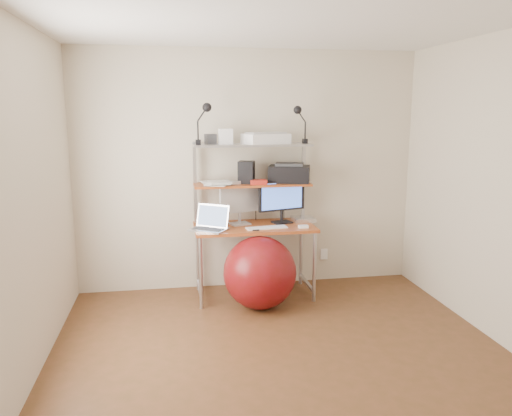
{
  "coord_description": "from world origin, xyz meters",
  "views": [
    {
      "loc": [
        -0.8,
        -3.38,
        1.88
      ],
      "look_at": [
        -0.03,
        1.15,
        0.98
      ],
      "focal_mm": 35.0,
      "sensor_mm": 36.0,
      "label": 1
    }
  ],
  "objects": [
    {
      "name": "phone",
      "position": [
        -0.01,
        1.27,
        0.74
      ],
      "size": [
        0.09,
        0.13,
        0.01
      ],
      "primitive_type": "cube",
      "rotation": [
        0.0,
        0.0,
        -0.18
      ],
      "color": "black",
      "rests_on": "desktop"
    },
    {
      "name": "laptop",
      "position": [
        -0.45,
        1.35,
        0.79
      ],
      "size": [
        0.43,
        0.41,
        0.3
      ],
      "rotation": [
        0.0,
        0.0,
        -0.58
      ],
      "color": "silver",
      "rests_on": "desktop"
    },
    {
      "name": "mac_mini",
      "position": [
        0.54,
        1.56,
        0.76
      ],
      "size": [
        0.23,
        0.23,
        0.04
      ],
      "primitive_type": "cube",
      "rotation": [
        0.0,
        0.0,
        0.05
      ],
      "color": "silver",
      "rests_on": "desktop"
    },
    {
      "name": "mouse",
      "position": [
        0.46,
        1.26,
        0.75
      ],
      "size": [
        0.09,
        0.06,
        0.03
      ],
      "primitive_type": "cube",
      "rotation": [
        0.0,
        0.0,
        0.01
      ],
      "color": "white",
      "rests_on": "desktop"
    },
    {
      "name": "paper_stack",
      "position": [
        -0.36,
        1.57,
        1.17
      ],
      "size": [
        0.35,
        0.41,
        0.03
      ],
      "color": "white",
      "rests_on": "mid_shelf"
    },
    {
      "name": "clip_lamp_right",
      "position": [
        0.47,
        1.53,
        1.82
      ],
      "size": [
        0.15,
        0.08,
        0.37
      ],
      "color": "black",
      "rests_on": "top_shelf"
    },
    {
      "name": "monitor_black",
      "position": [
        0.3,
        1.53,
        1.0
      ],
      "size": [
        0.5,
        0.2,
        0.51
      ],
      "rotation": [
        0.0,
        0.0,
        0.28
      ],
      "color": "black",
      "rests_on": "desktop"
    },
    {
      "name": "wall_outlet",
      "position": [
        0.85,
        1.79,
        0.3
      ],
      "size": [
        0.08,
        0.01,
        0.12
      ],
      "primitive_type": "cube",
      "color": "white",
      "rests_on": "room"
    },
    {
      "name": "box_grey",
      "position": [
        -0.41,
        1.62,
        1.6
      ],
      "size": [
        0.12,
        0.12,
        0.1
      ],
      "primitive_type": "cube",
      "rotation": [
        0.0,
        0.0,
        0.3
      ],
      "color": "#323234",
      "rests_on": "top_shelf"
    },
    {
      "name": "scanner",
      "position": [
        0.14,
        1.59,
        1.61
      ],
      "size": [
        0.5,
        0.4,
        0.11
      ],
      "rotation": [
        0.0,
        0.0,
        0.31
      ],
      "color": "white",
      "rests_on": "top_shelf"
    },
    {
      "name": "room",
      "position": [
        0.0,
        0.0,
        1.25
      ],
      "size": [
        3.6,
        3.6,
        3.6
      ],
      "color": "brown",
      "rests_on": "ground"
    },
    {
      "name": "red_box",
      "position": [
        0.05,
        1.49,
        1.17
      ],
      "size": [
        0.16,
        0.11,
        0.04
      ],
      "primitive_type": "cube",
      "rotation": [
        0.0,
        0.0,
        0.05
      ],
      "color": "red",
      "rests_on": "mid_shelf"
    },
    {
      "name": "nas_cube",
      "position": [
        -0.06,
        1.58,
        1.26
      ],
      "size": [
        0.19,
        0.19,
        0.22
      ],
      "primitive_type": "cube",
      "rotation": [
        0.0,
        0.0,
        -0.33
      ],
      "color": "black",
      "rests_on": "mid_shelf"
    },
    {
      "name": "monitor_silver",
      "position": [
        -0.14,
        1.54,
        0.99
      ],
      "size": [
        0.42,
        0.21,
        0.48
      ],
      "rotation": [
        0.0,
        0.0,
        0.34
      ],
      "color": "#B6B5BA",
      "rests_on": "desktop"
    },
    {
      "name": "computer_desk",
      "position": [
        0.0,
        1.5,
        0.96
      ],
      "size": [
        1.2,
        0.6,
        1.57
      ],
      "color": "#AE5321",
      "rests_on": "ground"
    },
    {
      "name": "box_white",
      "position": [
        -0.27,
        1.57,
        1.63
      ],
      "size": [
        0.14,
        0.12,
        0.15
      ],
      "primitive_type": "cube",
      "rotation": [
        0.0,
        0.0,
        0.11
      ],
      "color": "white",
      "rests_on": "top_shelf"
    },
    {
      "name": "clip_lamp_left",
      "position": [
        -0.47,
        1.5,
        1.84
      ],
      "size": [
        0.16,
        0.09,
        0.4
      ],
      "color": "black",
      "rests_on": "top_shelf"
    },
    {
      "name": "keyboard",
      "position": [
        0.1,
        1.31,
        0.75
      ],
      "size": [
        0.42,
        0.16,
        0.01
      ],
      "primitive_type": "cube",
      "rotation": [
        0.0,
        0.0,
        0.12
      ],
      "color": "white",
      "rests_on": "desktop"
    },
    {
      "name": "exercise_ball",
      "position": [
        0.0,
        1.12,
        0.35
      ],
      "size": [
        0.7,
        0.7,
        0.7
      ],
      "primitive_type": "sphere",
      "color": "maroon",
      "rests_on": "floor"
    },
    {
      "name": "printer",
      "position": [
        0.39,
        1.59,
        1.24
      ],
      "size": [
        0.48,
        0.39,
        0.2
      ],
      "rotation": [
        0.0,
        0.0,
        -0.31
      ],
      "color": "black",
      "rests_on": "mid_shelf"
    }
  ]
}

